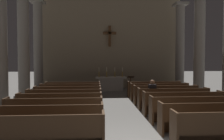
# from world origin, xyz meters

# --- Properties ---
(pew_left_row_1) EXTENTS (3.15, 0.50, 0.95)m
(pew_left_row_1) POSITION_xyz_m (-2.39, -0.04, 0.48)
(pew_left_row_1) COLOR #422B19
(pew_left_row_1) RESTS_ON ground
(pew_left_row_2) EXTENTS (3.15, 0.50, 0.95)m
(pew_left_row_2) POSITION_xyz_m (-2.39, 1.05, 0.48)
(pew_left_row_2) COLOR #422B19
(pew_left_row_2) RESTS_ON ground
(pew_left_row_3) EXTENTS (3.15, 0.50, 0.95)m
(pew_left_row_3) POSITION_xyz_m (-2.39, 2.14, 0.48)
(pew_left_row_3) COLOR #422B19
(pew_left_row_3) RESTS_ON ground
(pew_left_row_4) EXTENTS (3.15, 0.50, 0.95)m
(pew_left_row_4) POSITION_xyz_m (-2.39, 3.23, 0.48)
(pew_left_row_4) COLOR #422B19
(pew_left_row_4) RESTS_ON ground
(pew_left_row_5) EXTENTS (3.15, 0.50, 0.95)m
(pew_left_row_5) POSITION_xyz_m (-2.39, 4.33, 0.48)
(pew_left_row_5) COLOR #422B19
(pew_left_row_5) RESTS_ON ground
(pew_left_row_6) EXTENTS (3.15, 0.50, 0.95)m
(pew_left_row_6) POSITION_xyz_m (-2.39, 5.42, 0.48)
(pew_left_row_6) COLOR #422B19
(pew_left_row_6) RESTS_ON ground
(pew_left_row_7) EXTENTS (3.15, 0.50, 0.95)m
(pew_left_row_7) POSITION_xyz_m (-2.39, 6.51, 0.48)
(pew_left_row_7) COLOR #422B19
(pew_left_row_7) RESTS_ON ground
(pew_left_row_8) EXTENTS (3.15, 0.50, 0.95)m
(pew_left_row_8) POSITION_xyz_m (-2.39, 7.60, 0.48)
(pew_left_row_8) COLOR #422B19
(pew_left_row_8) RESTS_ON ground
(pew_right_row_2) EXTENTS (3.15, 0.50, 0.95)m
(pew_right_row_2) POSITION_xyz_m (2.39, 1.05, 0.48)
(pew_right_row_2) COLOR #422B19
(pew_right_row_2) RESTS_ON ground
(pew_right_row_3) EXTENTS (3.15, 0.50, 0.95)m
(pew_right_row_3) POSITION_xyz_m (2.39, 2.14, 0.48)
(pew_right_row_3) COLOR #422B19
(pew_right_row_3) RESTS_ON ground
(pew_right_row_4) EXTENTS (3.15, 0.50, 0.95)m
(pew_right_row_4) POSITION_xyz_m (2.39, 3.23, 0.48)
(pew_right_row_4) COLOR #422B19
(pew_right_row_4) RESTS_ON ground
(pew_right_row_5) EXTENTS (3.15, 0.50, 0.95)m
(pew_right_row_5) POSITION_xyz_m (2.39, 4.33, 0.48)
(pew_right_row_5) COLOR #422B19
(pew_right_row_5) RESTS_ON ground
(pew_right_row_6) EXTENTS (3.15, 0.50, 0.95)m
(pew_right_row_6) POSITION_xyz_m (2.39, 5.42, 0.48)
(pew_right_row_6) COLOR #422B19
(pew_right_row_6) RESTS_ON ground
(pew_right_row_7) EXTENTS (3.15, 0.50, 0.95)m
(pew_right_row_7) POSITION_xyz_m (2.39, 6.51, 0.48)
(pew_right_row_7) COLOR #422B19
(pew_right_row_7) RESTS_ON ground
(pew_right_row_8) EXTENTS (3.15, 0.50, 0.95)m
(pew_right_row_8) POSITION_xyz_m (2.39, 7.60, 0.48)
(pew_right_row_8) COLOR #422B19
(pew_right_row_8) RESTS_ON ground
(column_left_third) EXTENTS (0.95, 0.95, 6.40)m
(column_left_third) POSITION_xyz_m (-5.15, 7.60, 3.12)
(column_left_third) COLOR gray
(column_left_third) RESTS_ON ground
(column_right_third) EXTENTS (0.95, 0.95, 6.40)m
(column_right_third) POSITION_xyz_m (5.15, 7.60, 3.12)
(column_right_third) COLOR gray
(column_right_third) RESTS_ON ground
(column_left_fourth) EXTENTS (0.95, 0.95, 6.40)m
(column_left_fourth) POSITION_xyz_m (-5.15, 10.64, 3.12)
(column_left_fourth) COLOR gray
(column_left_fourth) RESTS_ON ground
(column_right_fourth) EXTENTS (0.95, 0.95, 6.40)m
(column_right_fourth) POSITION_xyz_m (5.15, 10.64, 3.12)
(column_right_fourth) COLOR gray
(column_right_fourth) RESTS_ON ground
(altar) EXTENTS (2.20, 0.90, 1.01)m
(altar) POSITION_xyz_m (0.00, 10.56, 0.53)
(altar) COLOR #BCB7AD
(altar) RESTS_ON ground
(candlestick_outer_left) EXTENTS (0.16, 0.16, 0.68)m
(candlestick_outer_left) POSITION_xyz_m (-0.85, 10.56, 1.23)
(candlestick_outer_left) COLOR #B79338
(candlestick_outer_left) RESTS_ON altar
(candlestick_inner_left) EXTENTS (0.16, 0.16, 0.68)m
(candlestick_inner_left) POSITION_xyz_m (-0.30, 10.56, 1.23)
(candlestick_inner_left) COLOR #B79338
(candlestick_inner_left) RESTS_ON altar
(candlestick_inner_right) EXTENTS (0.16, 0.16, 0.68)m
(candlestick_inner_right) POSITION_xyz_m (0.30, 10.56, 1.23)
(candlestick_inner_right) COLOR #B79338
(candlestick_inner_right) RESTS_ON altar
(candlestick_outer_right) EXTENTS (0.16, 0.16, 0.68)m
(candlestick_outer_right) POSITION_xyz_m (0.85, 10.56, 1.23)
(candlestick_outer_right) COLOR #B79338
(candlestick_outer_right) RESTS_ON altar
(apse_with_cross) EXTENTS (11.31, 0.44, 7.43)m
(apse_with_cross) POSITION_xyz_m (0.00, 12.16, 3.72)
(apse_with_cross) COLOR gray
(apse_with_cross) RESTS_ON ground
(lectern) EXTENTS (0.44, 0.36, 1.15)m
(lectern) POSITION_xyz_m (1.27, 9.36, 0.55)
(lectern) COLOR #422B19
(lectern) RESTS_ON ground
(lone_worshipper) EXTENTS (0.32, 0.43, 1.32)m
(lone_worshipper) POSITION_xyz_m (1.43, 4.36, 0.69)
(lone_worshipper) COLOR #26262B
(lone_worshipper) RESTS_ON ground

